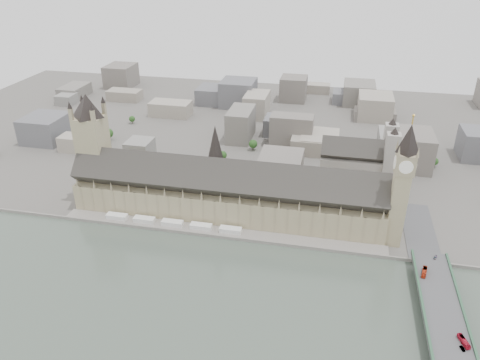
% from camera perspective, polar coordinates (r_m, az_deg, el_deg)
% --- Properties ---
extents(ground, '(900.00, 900.00, 0.00)m').
position_cam_1_polar(ground, '(393.71, -2.36, -5.87)').
color(ground, '#595651').
rests_on(ground, ground).
extents(embankment_wall, '(600.00, 1.50, 3.00)m').
position_cam_1_polar(embankment_wall, '(380.82, -2.92, -6.88)').
color(embankment_wall, slate).
rests_on(embankment_wall, ground).
extents(river_terrace, '(270.00, 15.00, 2.00)m').
position_cam_1_polar(river_terrace, '(387.11, -2.63, -6.34)').
color(river_terrace, slate).
rests_on(river_terrace, ground).
extents(terrace_tents, '(118.00, 7.00, 4.00)m').
position_cam_1_polar(terrace_tents, '(396.63, -8.25, -5.21)').
color(terrace_tents, white).
rests_on(terrace_tents, river_terrace).
extents(palace_of_westminster, '(265.00, 40.73, 55.44)m').
position_cam_1_polar(palace_of_westminster, '(398.42, -1.72, -1.62)').
color(palace_of_westminster, tan).
rests_on(palace_of_westminster, ground).
extents(elizabeth_tower, '(17.00, 17.00, 107.50)m').
position_cam_1_polar(elizabeth_tower, '(366.24, 19.21, 0.26)').
color(elizabeth_tower, tan).
rests_on(elizabeth_tower, ground).
extents(victoria_tower, '(30.00, 30.00, 100.00)m').
position_cam_1_polar(victoria_tower, '(432.81, -17.51, 4.26)').
color(victoria_tower, tan).
rests_on(victoria_tower, ground).
extents(central_tower, '(13.00, 13.00, 48.00)m').
position_cam_1_polar(central_tower, '(390.62, -3.00, 3.49)').
color(central_tower, gray).
rests_on(central_tower, ground).
extents(westminster_bridge, '(25.00, 325.00, 10.25)m').
position_cam_1_polar(westminster_bridge, '(321.39, 23.67, -16.33)').
color(westminster_bridge, '#474749').
rests_on(westminster_bridge, ground).
extents(westminster_abbey, '(68.00, 36.00, 64.00)m').
position_cam_1_polar(westminster_abbey, '(455.94, 14.27, 1.73)').
color(westminster_abbey, gray).
rests_on(westminster_abbey, ground).
extents(city_skyline_inland, '(720.00, 360.00, 38.00)m').
position_cam_1_polar(city_skyline_inland, '(602.93, 3.42, 8.20)').
color(city_skyline_inland, gray).
rests_on(city_skyline_inland, ground).
extents(park_trees, '(110.00, 30.00, 15.00)m').
position_cam_1_polar(park_trees, '(442.18, -1.71, -0.76)').
color(park_trees, '#244A1A').
rests_on(park_trees, ground).
extents(red_bus_north, '(5.42, 12.27, 3.33)m').
position_cam_1_polar(red_bus_north, '(350.55, 21.56, -10.38)').
color(red_bus_north, red).
rests_on(red_bus_north, westminster_bridge).
extents(red_bus_south, '(5.77, 11.11, 3.02)m').
position_cam_1_polar(red_bus_south, '(308.32, 25.62, -17.30)').
color(red_bus_south, red).
rests_on(red_bus_south, westminster_bridge).
extents(car_silver, '(2.68, 4.37, 1.36)m').
position_cam_1_polar(car_silver, '(304.92, 25.48, -18.06)').
color(car_silver, gray).
rests_on(car_silver, westminster_bridge).
extents(car_approach, '(3.58, 4.90, 1.32)m').
position_cam_1_polar(car_approach, '(369.62, 22.70, -8.69)').
color(car_approach, gray).
rests_on(car_approach, westminster_bridge).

